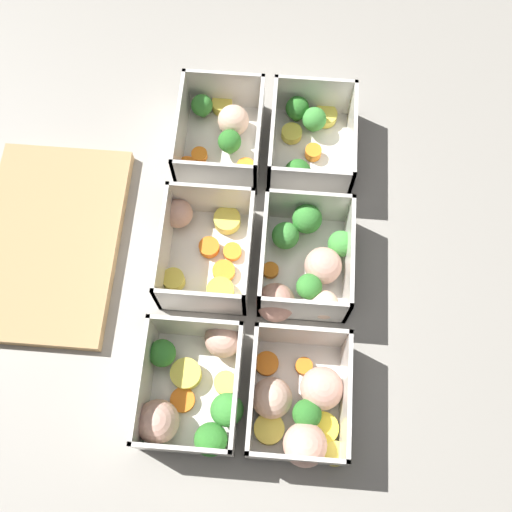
# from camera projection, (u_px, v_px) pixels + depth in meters

# --- Properties ---
(ground_plane) EXTENTS (4.00, 4.00, 0.00)m
(ground_plane) POSITION_uv_depth(u_px,v_px,m) (256.00, 263.00, 0.80)
(ground_plane) COLOR gray
(container_near_left) EXTENTS (0.16, 0.13, 0.08)m
(container_near_left) POSITION_uv_depth(u_px,v_px,m) (300.00, 407.00, 0.70)
(container_near_left) COLOR silver
(container_near_left) RESTS_ON ground_plane
(container_near_center) EXTENTS (0.17, 0.13, 0.08)m
(container_near_center) POSITION_uv_depth(u_px,v_px,m) (306.00, 265.00, 0.77)
(container_near_center) COLOR silver
(container_near_center) RESTS_ON ground_plane
(container_near_right) EXTENTS (0.15, 0.11, 0.08)m
(container_near_right) POSITION_uv_depth(u_px,v_px,m) (309.00, 139.00, 0.83)
(container_near_right) COLOR silver
(container_near_right) RESTS_ON ground_plane
(container_far_left) EXTENTS (0.17, 0.13, 0.08)m
(container_far_left) POSITION_uv_depth(u_px,v_px,m) (193.00, 391.00, 0.71)
(container_far_left) COLOR silver
(container_far_left) RESTS_ON ground_plane
(container_far_center) EXTENTS (0.15, 0.12, 0.08)m
(container_far_center) POSITION_uv_depth(u_px,v_px,m) (204.00, 247.00, 0.78)
(container_far_center) COLOR silver
(container_far_center) RESTS_ON ground_plane
(container_far_right) EXTENTS (0.16, 0.12, 0.08)m
(container_far_right) POSITION_uv_depth(u_px,v_px,m) (222.00, 132.00, 0.84)
(container_far_right) COLOR silver
(container_far_right) RESTS_ON ground_plane
(cutting_board) EXTENTS (0.28, 0.18, 0.02)m
(cutting_board) POSITION_uv_depth(u_px,v_px,m) (51.00, 242.00, 0.80)
(cutting_board) COLOR tan
(cutting_board) RESTS_ON ground_plane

